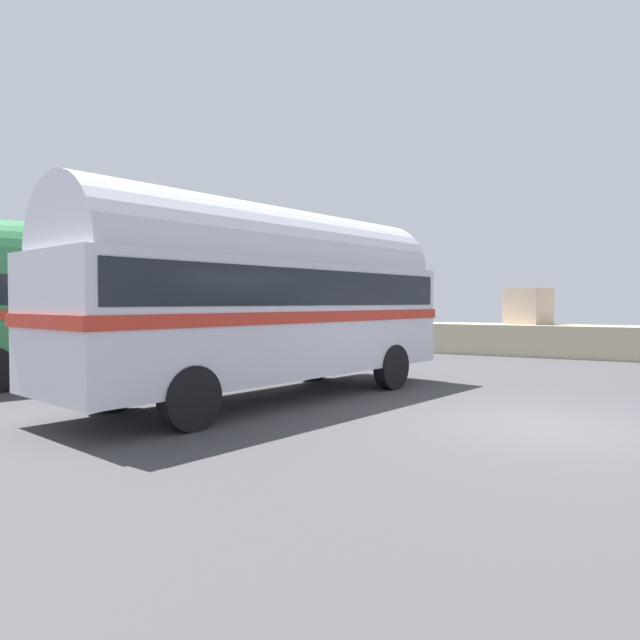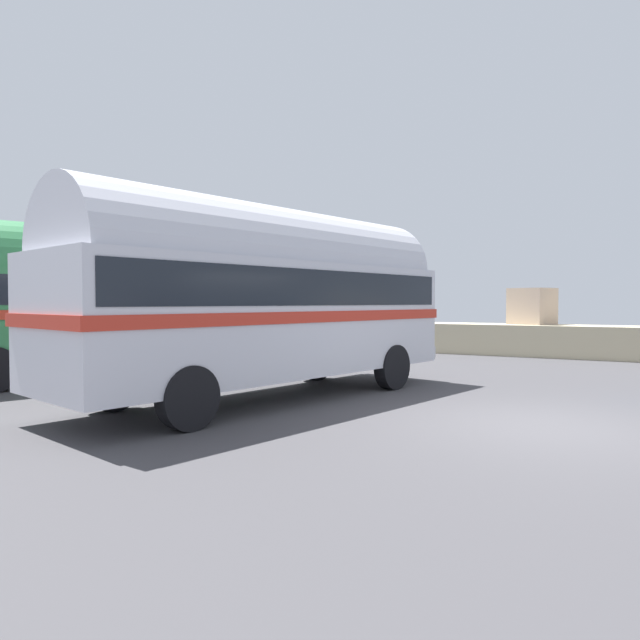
# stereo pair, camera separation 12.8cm
# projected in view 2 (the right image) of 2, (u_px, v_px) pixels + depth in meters

# --- Properties ---
(ground) EXTENTS (32.00, 26.00, 0.02)m
(ground) POSITION_uv_depth(u_px,v_px,m) (541.00, 426.00, 8.54)
(ground) COLOR #414043
(breakwater) EXTENTS (31.36, 2.39, 2.44)m
(breakwater) POSITION_uv_depth(u_px,v_px,m) (600.00, 339.00, 18.70)
(breakwater) COLOR #C1B390
(breakwater) RESTS_ON ground
(vintage_coach) EXTENTS (4.29, 8.90, 3.70)m
(vintage_coach) POSITION_uv_depth(u_px,v_px,m) (268.00, 294.00, 10.83)
(vintage_coach) COLOR black
(vintage_coach) RESTS_ON ground
(second_coach) EXTENTS (5.31, 8.87, 3.70)m
(second_coach) POSITION_uv_depth(u_px,v_px,m) (101.00, 296.00, 14.08)
(second_coach) COLOR black
(second_coach) RESTS_ON ground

